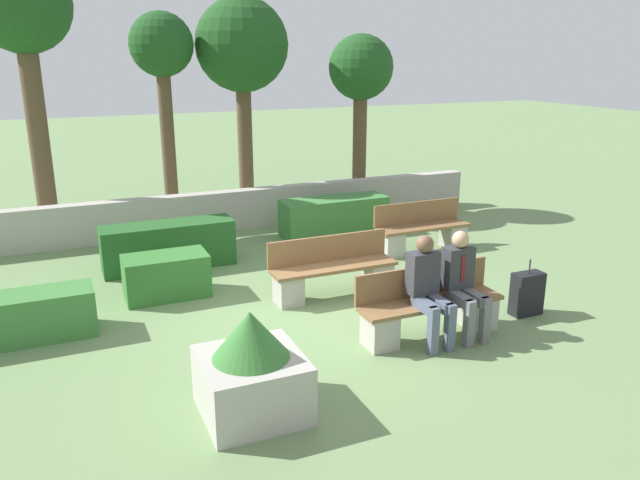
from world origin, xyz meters
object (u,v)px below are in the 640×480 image
bench_left_side (333,273)px  suitcase (527,294)px  person_seated_woman (428,285)px  tree_rightmost (361,74)px  person_seated_man (463,279)px  bench_front (429,310)px  tree_leftmost (23,16)px  tree_center_right (242,49)px  bench_right_side (422,233)px  planter_corner_left (252,369)px  tree_center_left (162,56)px

bench_left_side → suitcase: (2.17, -1.72, -0.04)m
person_seated_woman → tree_rightmost: (2.33, 6.49, 2.27)m
person_seated_woman → person_seated_man: bearing=-0.1°
bench_front → tree_leftmost: size_ratio=0.37×
tree_center_right → tree_rightmost: (2.42, -0.86, -0.54)m
bench_right_side → tree_center_right: (-2.07, 4.11, 3.23)m
person_seated_man → suitcase: bearing=7.7°
bench_front → planter_corner_left: (-2.64, -0.83, 0.14)m
bench_right_side → suitcase: (-0.24, -3.07, -0.04)m
person_seated_man → tree_center_right: tree_center_right is taller
bench_front → bench_left_side: bearing=107.8°
tree_center_left → tree_center_right: (1.71, 0.07, 0.13)m
tree_center_right → bench_front: bearing=-88.2°
bench_front → planter_corner_left: size_ratio=1.75×
bench_left_side → bench_right_side: (2.41, 1.35, -0.01)m
bench_right_side → tree_center_right: 5.63m
tree_center_right → tree_center_left: bearing=-177.7°
planter_corner_left → tree_rightmost: (4.83, 7.18, 2.55)m
bench_front → person_seated_man: 0.58m
bench_right_side → tree_center_left: (-3.78, 4.04, 3.10)m
bench_right_side → person_seated_man: 3.57m
bench_left_side → suitcase: size_ratio=2.39×
tree_leftmost → tree_center_left: bearing=4.5°
bench_front → bench_left_side: size_ratio=1.01×
suitcase → tree_rightmost: (0.58, 6.32, 2.73)m
tree_center_left → person_seated_woman: bearing=-76.2°
bench_front → tree_center_right: size_ratio=0.42×
tree_leftmost → tree_rightmost: tree_leftmost is taller
tree_center_right → bench_right_side: bearing=-63.3°
tree_center_left → tree_rightmost: tree_center_left is taller
tree_center_right → person_seated_woman: bearing=-89.3°
person_seated_woman → tree_center_right: tree_center_right is taller
tree_rightmost → bench_left_side: bearing=-120.9°
tree_leftmost → person_seated_man: bearing=-55.9°
bench_right_side → person_seated_man: size_ratio=1.31×
person_seated_man → planter_corner_left: bearing=-167.2°
bench_right_side → suitcase: size_ratio=2.21×
person_seated_woman → tree_leftmost: bearing=121.1°
person_seated_man → suitcase: 1.32m
bench_right_side → tree_rightmost: tree_rightmost is taller
tree_leftmost → tree_center_left: size_ratio=1.22×
bench_right_side → suitcase: bearing=-85.1°
bench_front → suitcase: 1.61m
person_seated_man → tree_center_left: size_ratio=0.32×
bench_left_side → planter_corner_left: planter_corner_left is taller
bench_right_side → tree_center_right: tree_center_right is taller
bench_front → tree_center_left: (-1.93, 7.14, 3.09)m
person_seated_woman → tree_rightmost: size_ratio=0.35×
bench_front → bench_right_side: 3.60m
bench_front → bench_right_side: size_ratio=1.09×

